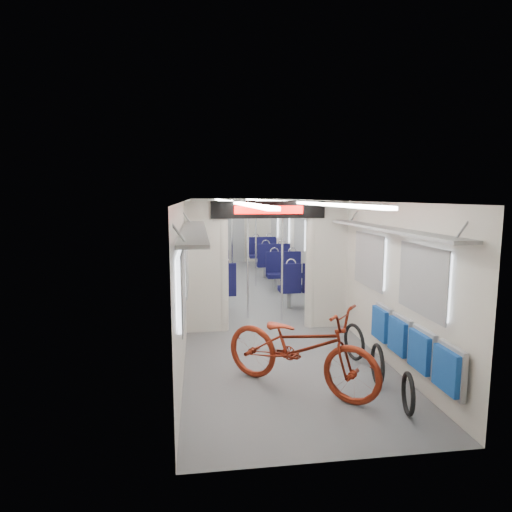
% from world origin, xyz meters
% --- Properties ---
extents(carriage, '(12.00, 12.02, 2.31)m').
position_xyz_m(carriage, '(0.00, -0.27, 1.50)').
color(carriage, '#515456').
rests_on(carriage, ground).
extents(bicycle, '(2.05, 1.91, 1.09)m').
position_xyz_m(bicycle, '(-0.01, -4.52, 0.55)').
color(bicycle, maroon).
rests_on(bicycle, ground).
extents(flip_bench, '(0.12, 2.12, 0.53)m').
position_xyz_m(flip_bench, '(1.35, -4.67, 0.58)').
color(flip_bench, gray).
rests_on(flip_bench, carriage).
extents(bike_hoop_a, '(0.17, 0.48, 0.48)m').
position_xyz_m(bike_hoop_a, '(1.03, -5.29, 0.22)').
color(bike_hoop_a, black).
rests_on(bike_hoop_a, ground).
extents(bike_hoop_b, '(0.13, 0.54, 0.54)m').
position_xyz_m(bike_hoop_b, '(1.01, -4.52, 0.24)').
color(bike_hoop_b, black).
rests_on(bike_hoop_b, ground).
extents(bike_hoop_c, '(0.14, 0.54, 0.54)m').
position_xyz_m(bike_hoop_c, '(1.01, -3.68, 0.25)').
color(bike_hoop_c, black).
rests_on(bike_hoop_c, ground).
extents(seat_bay_near_left, '(0.95, 2.24, 1.15)m').
position_xyz_m(seat_bay_near_left, '(-0.93, 0.20, 0.57)').
color(seat_bay_near_left, black).
rests_on(seat_bay_near_left, ground).
extents(seat_bay_near_right, '(0.90, 2.05, 1.09)m').
position_xyz_m(seat_bay_near_right, '(0.93, 0.19, 0.54)').
color(seat_bay_near_right, black).
rests_on(seat_bay_near_right, ground).
extents(seat_bay_far_left, '(0.96, 2.32, 1.18)m').
position_xyz_m(seat_bay_far_left, '(-0.93, 3.24, 0.58)').
color(seat_bay_far_left, black).
rests_on(seat_bay_far_left, ground).
extents(seat_bay_far_right, '(0.94, 2.22, 1.15)m').
position_xyz_m(seat_bay_far_right, '(0.93, 3.64, 0.56)').
color(seat_bay_far_right, black).
rests_on(seat_bay_far_right, ground).
extents(stanchion_near_left, '(0.04, 0.04, 2.30)m').
position_xyz_m(stanchion_near_left, '(-0.27, -1.31, 1.15)').
color(stanchion_near_left, silver).
rests_on(stanchion_near_left, ground).
extents(stanchion_near_right, '(0.04, 0.04, 2.30)m').
position_xyz_m(stanchion_near_right, '(0.35, -1.57, 1.15)').
color(stanchion_near_right, silver).
rests_on(stanchion_near_right, ground).
extents(stanchion_far_left, '(0.04, 0.04, 2.30)m').
position_xyz_m(stanchion_far_left, '(-0.31, 2.04, 1.15)').
color(stanchion_far_left, silver).
rests_on(stanchion_far_left, ground).
extents(stanchion_far_right, '(0.04, 0.04, 2.30)m').
position_xyz_m(stanchion_far_right, '(0.29, 1.66, 1.15)').
color(stanchion_far_right, silver).
rests_on(stanchion_far_right, ground).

